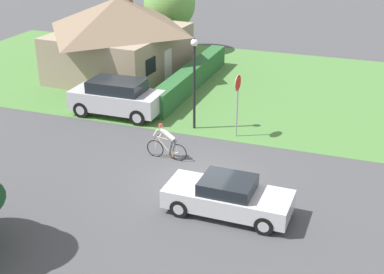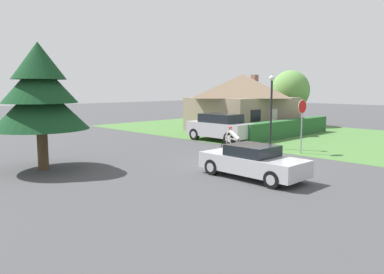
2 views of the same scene
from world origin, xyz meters
name	(u,v)px [view 1 (image 1 of 2)]	position (x,y,z in m)	size (l,w,h in m)	color
ground_plane	(198,179)	(0.00, 0.00, 0.00)	(140.00, 140.00, 0.00)	#424244
grass_verge_right	(201,80)	(11.91, 4.00, 0.01)	(16.00, 36.00, 0.01)	#477538
cottage_house	(119,36)	(11.27, 9.13, 2.49)	(8.82, 7.68, 4.82)	gray
hedge_row	(191,77)	(10.40, 4.10, 0.64)	(10.46, 0.90, 1.28)	#285B2D
sedan_left_lane	(228,197)	(-2.04, -1.81, 0.66)	(1.88, 4.46, 1.36)	#BCBCC1
cyclist	(167,142)	(1.27, 1.86, 0.76)	(0.44, 1.85, 1.60)	black
parked_suv_right	(117,97)	(5.03, 6.16, 0.97)	(2.05, 4.64, 1.89)	#B7B7BC
stop_sign	(238,93)	(4.54, -0.28, 2.15)	(0.77, 0.08, 3.00)	gray
street_lamp	(194,70)	(4.77, 1.89, 2.95)	(0.34, 0.34, 4.46)	black
deciduous_tree_right	(170,3)	(17.78, 8.43, 3.41)	(3.64, 3.64, 5.32)	#4C3823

